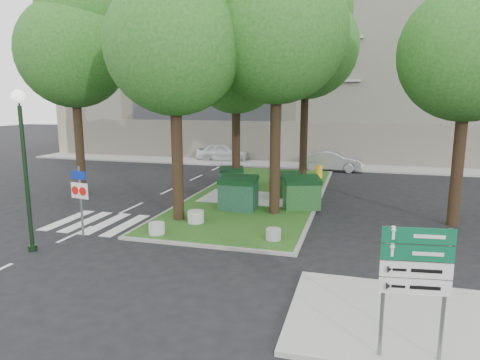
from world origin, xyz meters
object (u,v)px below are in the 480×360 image
(tree_median_far, at_px, (308,36))
(bollard_right, at_px, (273,234))
(tree_street_left, at_px, (75,42))
(car_white, at_px, (223,152))
(tree_median_near_left, at_px, (177,32))
(litter_bin, at_px, (319,172))
(dumpster_b, at_px, (238,193))
(street_lamp, at_px, (24,152))
(tree_median_near_right, at_px, (280,18))
(bollard_left, at_px, (157,228))
(directional_sign, at_px, (415,273))
(dumpster_a, at_px, (231,178))
(dumpster_c, at_px, (287,185))
(tree_street_right, at_px, (472,40))
(car_silver, at_px, (331,161))
(dumpster_d, at_px, (302,193))
(tree_median_mid, at_px, (238,57))
(traffic_sign_pole, at_px, (80,192))
(bollard_mid, at_px, (196,217))

(tree_median_far, xyz_separation_m, bollard_right, (0.37, -11.03, -8.01))
(tree_street_left, bearing_deg, car_white, 76.49)
(tree_median_near_left, xyz_separation_m, litter_bin, (4.41, 10.78, -6.81))
(dumpster_b, bearing_deg, street_lamp, -128.28)
(tree_median_near_right, relative_size, bollard_right, 21.88)
(tree_median_far, height_order, bollard_left, tree_median_far)
(directional_sign, bearing_deg, tree_median_near_right, 106.81)
(litter_bin, height_order, street_lamp, street_lamp)
(dumpster_a, xyz_separation_m, dumpster_c, (3.20, -1.19, 0.02))
(tree_street_right, bearing_deg, dumpster_a, 159.79)
(tree_street_right, relative_size, directional_sign, 4.01)
(car_silver, bearing_deg, dumpster_b, 164.29)
(street_lamp, bearing_deg, dumpster_a, 71.91)
(dumpster_c, bearing_deg, directional_sign, -87.23)
(dumpster_d, bearing_deg, bollard_left, -150.50)
(tree_median_near_right, xyz_separation_m, dumpster_d, (0.91, 1.03, -7.17))
(street_lamp, height_order, directional_sign, street_lamp)
(dumpster_d, bearing_deg, directional_sign, -91.20)
(dumpster_d, distance_m, car_white, 16.14)
(litter_bin, distance_m, car_white, 10.24)
(tree_median_near_left, relative_size, bollard_right, 20.11)
(car_silver, bearing_deg, street_lamp, 154.92)
(tree_median_mid, height_order, tree_street_left, tree_street_left)
(dumpster_b, height_order, bollard_left, dumpster_b)
(bollard_left, height_order, traffic_sign_pole, traffic_sign_pole)
(tree_median_near_left, bearing_deg, tree_median_far, 68.72)
(dumpster_d, bearing_deg, car_white, 101.25)
(tree_median_near_left, relative_size, dumpster_a, 6.99)
(dumpster_d, bearing_deg, tree_street_right, -24.21)
(tree_median_near_left, distance_m, directional_sign, 12.22)
(tree_median_mid, distance_m, car_white, 12.90)
(bollard_left, bearing_deg, dumpster_d, 48.72)
(tree_street_left, bearing_deg, bollard_right, -24.44)
(dumpster_a, xyz_separation_m, bollard_left, (-0.25, -8.35, -0.37))
(tree_median_near_left, distance_m, car_white, 18.57)
(litter_bin, bearing_deg, bollard_left, -109.20)
(bollard_mid, bearing_deg, tree_median_mid, 92.04)
(tree_street_right, distance_m, bollard_right, 10.11)
(street_lamp, xyz_separation_m, directional_sign, (11.17, -3.12, -1.45))
(tree_median_far, distance_m, tree_street_right, 9.85)
(car_silver, bearing_deg, tree_street_right, -156.55)
(tree_street_left, distance_m, car_white, 15.47)
(tree_median_mid, xyz_separation_m, directional_sign, (7.36, -14.06, -5.19))
(bollard_right, bearing_deg, dumpster_d, 85.77)
(tree_street_left, bearing_deg, tree_median_mid, 21.80)
(car_silver, bearing_deg, dumpster_a, 148.44)
(dumpster_d, height_order, bollard_left, dumpster_d)
(dumpster_b, height_order, car_white, dumpster_b)
(tree_median_near_right, height_order, bollard_left, tree_median_near_right)
(tree_median_near_right, relative_size, dumpster_d, 6.23)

